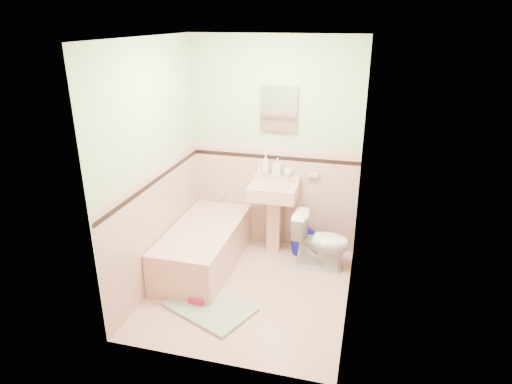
% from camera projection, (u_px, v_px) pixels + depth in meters
% --- Properties ---
extents(floor, '(2.20, 2.20, 0.00)m').
position_uv_depth(floor, '(250.00, 289.00, 4.67)').
color(floor, '#DBA68F').
rests_on(floor, ground).
extents(ceiling, '(2.20, 2.20, 0.00)m').
position_uv_depth(ceiling, '(248.00, 37.00, 3.76)').
color(ceiling, white).
rests_on(ceiling, ground).
extents(wall_back, '(2.50, 0.00, 2.50)m').
position_uv_depth(wall_back, '(275.00, 146.00, 5.20)').
color(wall_back, '#F9EFCB').
rests_on(wall_back, ground).
extents(wall_front, '(2.50, 0.00, 2.50)m').
position_uv_depth(wall_front, '(209.00, 226.00, 3.23)').
color(wall_front, '#F9EFCB').
rests_on(wall_front, ground).
extents(wall_left, '(0.00, 2.50, 2.50)m').
position_uv_depth(wall_left, '(153.00, 168.00, 4.45)').
color(wall_left, '#F9EFCB').
rests_on(wall_left, ground).
extents(wall_right, '(0.00, 2.50, 2.50)m').
position_uv_depth(wall_right, '(357.00, 186.00, 3.98)').
color(wall_right, '#F9EFCB').
rests_on(wall_right, ground).
extents(wainscot_back, '(2.00, 0.00, 2.00)m').
position_uv_depth(wainscot_back, '(273.00, 198.00, 5.43)').
color(wainscot_back, '#DEAA95').
rests_on(wainscot_back, ground).
extents(wainscot_front, '(2.00, 0.00, 2.00)m').
position_uv_depth(wainscot_front, '(212.00, 300.00, 3.48)').
color(wainscot_front, '#DEAA95').
rests_on(wainscot_front, ground).
extents(wainscot_left, '(0.00, 2.20, 2.20)m').
position_uv_depth(wainscot_left, '(159.00, 227.00, 4.69)').
color(wainscot_left, '#DEAA95').
rests_on(wainscot_left, ground).
extents(wainscot_right, '(0.00, 2.20, 2.20)m').
position_uv_depth(wainscot_right, '(350.00, 250.00, 4.22)').
color(wainscot_right, '#DEAA95').
rests_on(wainscot_right, ground).
extents(accent_back, '(2.00, 0.00, 2.00)m').
position_uv_depth(accent_back, '(274.00, 157.00, 5.24)').
color(accent_back, black).
rests_on(accent_back, ground).
extents(accent_front, '(2.00, 0.00, 2.00)m').
position_uv_depth(accent_front, '(210.00, 241.00, 3.29)').
color(accent_front, black).
rests_on(accent_front, ground).
extents(accent_left, '(0.00, 2.20, 2.20)m').
position_uv_depth(accent_left, '(156.00, 181.00, 4.50)').
color(accent_left, black).
rests_on(accent_left, ground).
extents(accent_right, '(0.00, 2.20, 2.20)m').
position_uv_depth(accent_right, '(354.00, 200.00, 4.03)').
color(accent_right, black).
rests_on(accent_right, ground).
extents(cap_back, '(2.00, 0.00, 2.00)m').
position_uv_depth(cap_back, '(274.00, 149.00, 5.20)').
color(cap_back, '#DB9C8A').
rests_on(cap_back, ground).
extents(cap_front, '(2.00, 0.00, 2.00)m').
position_uv_depth(cap_front, '(210.00, 229.00, 3.25)').
color(cap_front, '#DB9C8A').
rests_on(cap_front, ground).
extents(cap_left, '(0.00, 2.20, 2.20)m').
position_uv_depth(cap_left, '(155.00, 171.00, 4.46)').
color(cap_left, '#DB9C8A').
rests_on(cap_left, ground).
extents(cap_right, '(0.00, 2.20, 2.20)m').
position_uv_depth(cap_right, '(355.00, 189.00, 3.99)').
color(cap_right, '#DB9C8A').
rests_on(cap_right, ground).
extents(bathtub, '(0.70, 1.50, 0.45)m').
position_uv_depth(bathtub, '(204.00, 248.00, 5.04)').
color(bathtub, '#D6A089').
rests_on(bathtub, floor).
extents(tub_faucet, '(0.04, 0.12, 0.04)m').
position_uv_depth(tub_faucet, '(223.00, 192.00, 5.54)').
color(tub_faucet, silver).
rests_on(tub_faucet, wall_back).
extents(sink, '(0.55, 0.48, 0.86)m').
position_uv_depth(sink, '(273.00, 219.00, 5.28)').
color(sink, '#D6A089').
rests_on(sink, floor).
extents(sink_faucet, '(0.02, 0.02, 0.10)m').
position_uv_depth(sink_faucet, '(276.00, 174.00, 5.21)').
color(sink_faucet, silver).
rests_on(sink_faucet, sink).
extents(medicine_cabinet, '(0.40, 0.04, 0.51)m').
position_uv_depth(medicine_cabinet, '(279.00, 109.00, 5.00)').
color(medicine_cabinet, white).
rests_on(medicine_cabinet, wall_back).
extents(soap_dish, '(0.12, 0.07, 0.04)m').
position_uv_depth(soap_dish, '(313.00, 175.00, 5.17)').
color(soap_dish, '#D6A089').
rests_on(soap_dish, wall_back).
extents(soap_bottle_left, '(0.10, 0.10, 0.24)m').
position_uv_depth(soap_bottle_left, '(266.00, 164.00, 5.25)').
color(soap_bottle_left, '#B2B2B2').
rests_on(soap_bottle_left, sink).
extents(soap_bottle_mid, '(0.10, 0.10, 0.20)m').
position_uv_depth(soap_bottle_mid, '(277.00, 167.00, 5.22)').
color(soap_bottle_mid, '#B2B2B2').
rests_on(soap_bottle_mid, sink).
extents(soap_bottle_right, '(0.13, 0.13, 0.14)m').
position_uv_depth(soap_bottle_right, '(288.00, 170.00, 5.20)').
color(soap_bottle_right, '#B2B2B2').
rests_on(soap_bottle_right, sink).
extents(tube, '(0.05, 0.05, 0.12)m').
position_uv_depth(tube, '(260.00, 168.00, 5.29)').
color(tube, white).
rests_on(tube, sink).
extents(toilet, '(0.65, 0.39, 0.64)m').
position_uv_depth(toilet, '(321.00, 241.00, 4.99)').
color(toilet, white).
rests_on(toilet, floor).
extents(bucket, '(0.36, 0.36, 0.28)m').
position_uv_depth(bucket, '(302.00, 242.00, 5.34)').
color(bucket, '#0C10A2').
rests_on(bucket, floor).
extents(bath_mat, '(0.96, 0.82, 0.03)m').
position_uv_depth(bath_mat, '(210.00, 307.00, 4.36)').
color(bath_mat, gray).
rests_on(bath_mat, floor).
extents(shoe, '(0.16, 0.09, 0.06)m').
position_uv_depth(shoe, '(196.00, 300.00, 4.38)').
color(shoe, '#BF1E59').
rests_on(shoe, bath_mat).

